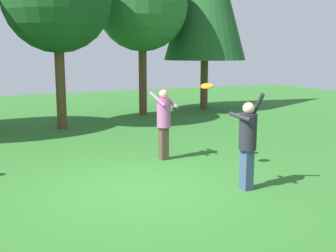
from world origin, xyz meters
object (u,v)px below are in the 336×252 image
frisbee (207,86)px  tree_right (142,6)px  person_catcher (164,118)px  person_thrower (248,138)px  ball_white (251,149)px

frisbee → tree_right: size_ratio=0.06×
tree_right → person_catcher: bearing=-108.7°
person_thrower → tree_right: tree_right is taller
person_catcher → ball_white: size_ratio=8.11×
tree_right → person_thrower: bearing=-101.3°
person_thrower → ball_white: size_ratio=8.78×
frisbee → person_catcher: bearing=104.6°
person_thrower → frisbee: (-0.08, 1.40, 0.90)m
ball_white → person_thrower: bearing=-128.9°
person_catcher → tree_right: (2.44, 7.18, 3.47)m
ball_white → tree_right: tree_right is taller
person_catcher → tree_right: bearing=146.7°
tree_right → ball_white: bearing=-90.6°
ball_white → tree_right: size_ratio=0.03×
frisbee → tree_right: (2.07, 8.59, 2.58)m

